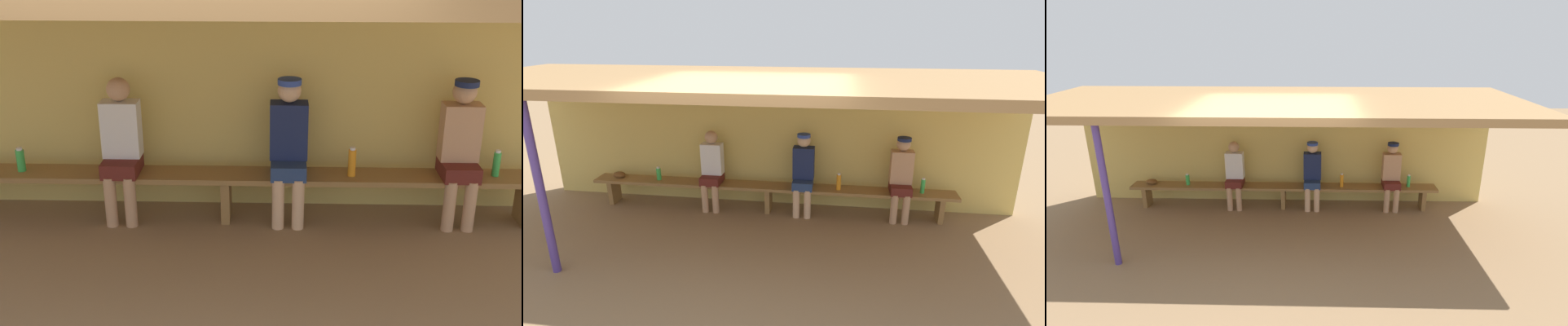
# 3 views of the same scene
# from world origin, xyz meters

# --- Properties ---
(ground_plane) EXTENTS (24.00, 24.00, 0.00)m
(ground_plane) POSITION_xyz_m (0.00, 0.00, 0.00)
(ground_plane) COLOR #8C6D4C
(back_wall) EXTENTS (8.00, 0.20, 2.20)m
(back_wall) POSITION_xyz_m (0.00, 2.00, 1.10)
(back_wall) COLOR #D8BC60
(back_wall) RESTS_ON ground
(dugout_roof) EXTENTS (8.00, 2.80, 0.12)m
(dugout_roof) POSITION_xyz_m (0.00, 0.70, 2.26)
(dugout_roof) COLOR #9E7547
(dugout_roof) RESTS_ON back_wall
(support_post) EXTENTS (0.10, 0.10, 2.20)m
(support_post) POSITION_xyz_m (-2.36, -0.55, 1.10)
(support_post) COLOR #4C388C
(support_post) RESTS_ON ground
(bench) EXTENTS (6.00, 0.36, 0.46)m
(bench) POSITION_xyz_m (0.00, 1.55, 0.39)
(bench) COLOR olive
(bench) RESTS_ON ground
(player_shirtless_tan) EXTENTS (0.34, 0.42, 1.34)m
(player_shirtless_tan) POSITION_xyz_m (0.57, 1.55, 0.75)
(player_shirtless_tan) COLOR navy
(player_shirtless_tan) RESTS_ON ground
(player_leftmost) EXTENTS (0.34, 0.42, 1.34)m
(player_leftmost) POSITION_xyz_m (2.11, 1.55, 0.75)
(player_leftmost) COLOR #591E19
(player_leftmost) RESTS_ON ground
(player_in_blue) EXTENTS (0.34, 0.42, 1.34)m
(player_in_blue) POSITION_xyz_m (-0.95, 1.55, 0.73)
(player_in_blue) COLOR #591E19
(player_in_blue) RESTS_ON ground
(water_bottle_blue) EXTENTS (0.07, 0.07, 0.25)m
(water_bottle_blue) POSITION_xyz_m (2.45, 1.56, 0.58)
(water_bottle_blue) COLOR green
(water_bottle_blue) RESTS_ON bench
(water_bottle_clear) EXTENTS (0.07, 0.07, 0.27)m
(water_bottle_clear) POSITION_xyz_m (1.15, 1.52, 0.59)
(water_bottle_clear) COLOR orange
(water_bottle_clear) RESTS_ON bench
(water_bottle_orange) EXTENTS (0.08, 0.08, 0.23)m
(water_bottle_orange) POSITION_xyz_m (-1.89, 1.55, 0.57)
(water_bottle_orange) COLOR green
(water_bottle_orange) RESTS_ON bench
(baseball_glove_dark_brown) EXTENTS (0.28, 0.24, 0.09)m
(baseball_glove_dark_brown) POSITION_xyz_m (-2.63, 1.58, 0.51)
(baseball_glove_dark_brown) COLOR brown
(baseball_glove_dark_brown) RESTS_ON bench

